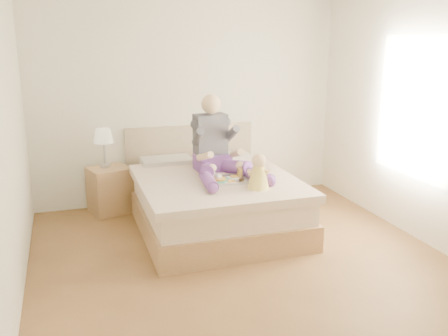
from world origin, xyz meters
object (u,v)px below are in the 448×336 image
object	(u,v)px
adult	(217,150)
tray	(226,179)
baby	(258,174)
bed	(212,198)
nightstand	(110,190)

from	to	relation	value
adult	tray	world-z (taller)	adult
tray	baby	bearing A→B (deg)	-52.39
adult	bed	bearing A→B (deg)	-166.04
tray	baby	distance (m)	0.43
nightstand	baby	size ratio (longest dim) A/B	1.54
bed	baby	size ratio (longest dim) A/B	5.89
bed	adult	xyz separation A→B (m)	(0.07, 0.02, 0.56)
bed	adult	bearing A→B (deg)	18.35
adult	tray	distance (m)	0.44
baby	nightstand	bearing A→B (deg)	148.30
tray	baby	xyz separation A→B (m)	(0.24, -0.34, 0.12)
adult	tray	bearing A→B (deg)	-95.57
nightstand	baby	bearing A→B (deg)	-62.95
nightstand	baby	world-z (taller)	baby
bed	baby	distance (m)	0.87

